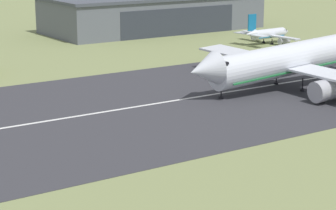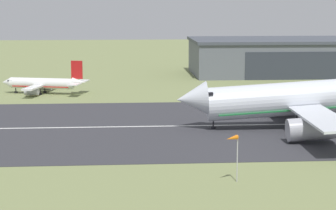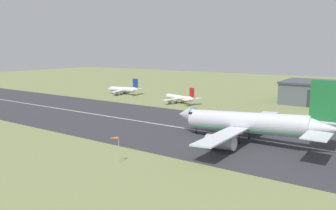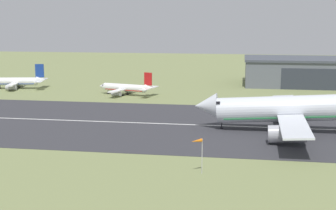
% 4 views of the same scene
% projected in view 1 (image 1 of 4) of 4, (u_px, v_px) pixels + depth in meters
% --- Properties ---
extents(runway_strip, '(378.18, 55.87, 0.06)m').
position_uv_depth(runway_strip, '(119.00, 110.00, 110.47)').
color(runway_strip, '#333338').
rests_on(runway_strip, ground_plane).
extents(runway_centreline, '(340.36, 0.70, 0.01)m').
position_uv_depth(runway_centreline, '(119.00, 109.00, 110.46)').
color(runway_centreline, silver).
rests_on(runway_centreline, runway_strip).
extents(hangar_building, '(68.22, 29.60, 11.12)m').
position_uv_depth(hangar_building, '(153.00, 12.00, 206.39)').
color(hangar_building, slate).
rests_on(hangar_building, ground_plane).
extents(airplane_landing, '(48.98, 51.16, 19.16)m').
position_uv_depth(airplane_landing, '(293.00, 60.00, 125.73)').
color(airplane_landing, silver).
rests_on(airplane_landing, ground_plane).
extents(airplane_parked_centre, '(16.64, 20.81, 8.58)m').
position_uv_depth(airplane_parked_centre, '(268.00, 34.00, 179.91)').
color(airplane_parked_centre, silver).
rests_on(airplane_parked_centre, ground_plane).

